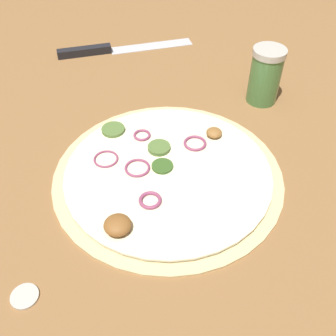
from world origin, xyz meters
name	(u,v)px	position (x,y,z in m)	size (l,w,h in m)	color
ground_plane	(168,176)	(0.00, 0.00, 0.00)	(3.00, 3.00, 0.00)	olive
pizza	(167,173)	(0.00, 0.00, 0.01)	(0.37, 0.37, 0.03)	beige
knife	(104,50)	(-0.14, 0.41, 0.01)	(0.32, 0.10, 0.02)	silver
spice_jar	(265,75)	(0.19, 0.21, 0.06)	(0.06, 0.06, 0.11)	#4C7F42
loose_cap	(24,296)	(-0.18, -0.21, 0.00)	(0.04, 0.04, 0.01)	beige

